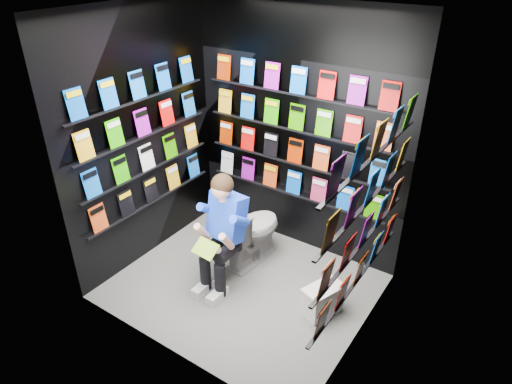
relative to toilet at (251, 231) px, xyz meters
The scene contains 14 objects.
floor 0.58m from the toilet, 66.14° to the right, with size 2.40×2.40×0.00m, color slate.
ceiling 2.28m from the toilet, 66.14° to the right, with size 2.40×2.40×0.00m, color white.
wall_back 1.12m from the toilet, 72.54° to the left, with size 2.40×0.04×2.60m, color black.
wall_front 1.71m from the toilet, 82.60° to the right, with size 2.40×0.04×2.60m, color black.
wall_left 1.44m from the toilet, 157.75° to the right, with size 0.04×2.00×2.60m, color black.
wall_right 1.72m from the toilet, 16.72° to the right, with size 0.04×2.00×2.60m, color black.
comics_back 1.10m from the toilet, 71.65° to the left, with size 2.10×0.06×1.37m, color #D9491A, non-canonical shape.
comics_left 1.42m from the toilet, 157.15° to the right, with size 0.06×1.70×1.37m, color #D9491A, non-canonical shape.
comics_right 1.70m from the toilet, 17.07° to the right, with size 0.06×1.70×1.37m, color #D9491A, non-canonical shape.
toilet is the anchor object (origin of this frame).
longbox 1.07m from the toilet, 16.62° to the right, with size 0.20×0.36×0.27m, color white.
longbox_lid 1.05m from the toilet, 16.62° to the right, with size 0.22×0.38×0.03m, color white.
reader 0.53m from the toilet, 90.00° to the right, with size 0.47×0.69×1.27m, color #0935E7, non-canonical shape.
held_comic 0.76m from the toilet, 90.00° to the right, with size 0.25×0.01×0.17m, color green.
Camera 1 is at (2.08, -2.86, 3.05)m, focal length 32.00 mm.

